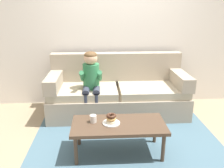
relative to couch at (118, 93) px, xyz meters
The scene contains 11 objects.
ground 0.92m from the couch, 87.13° to the right, with size 10.00×10.00×0.00m, color #9E896B.
wall_back 1.18m from the couch, 85.52° to the left, with size 8.00×0.10×2.80m, color silver.
area_rug 1.16m from the couch, 87.78° to the right, with size 2.53×1.92×0.01m, color #476675.
couch is the anchor object (origin of this frame).
coffee_table 1.21m from the couch, 93.98° to the right, with size 1.13×0.53×0.41m.
person_child 0.58m from the couch, 153.98° to the right, with size 0.34×0.58×1.10m.
plate 1.21m from the couch, 98.22° to the right, with size 0.21×0.21×0.01m, color white.
donut 1.21m from the couch, 98.22° to the right, with size 0.12×0.12×0.04m, color beige.
donut_second 1.22m from the couch, 98.22° to the right, with size 0.12×0.12×0.04m, color tan.
donut_third 1.22m from the couch, 98.22° to the right, with size 0.12×0.12×0.04m, color #422619.
mug 1.22m from the couch, 108.72° to the right, with size 0.08×0.08×0.09m, color silver.
Camera 1 is at (-0.35, -2.84, 1.74)m, focal length 37.20 mm.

